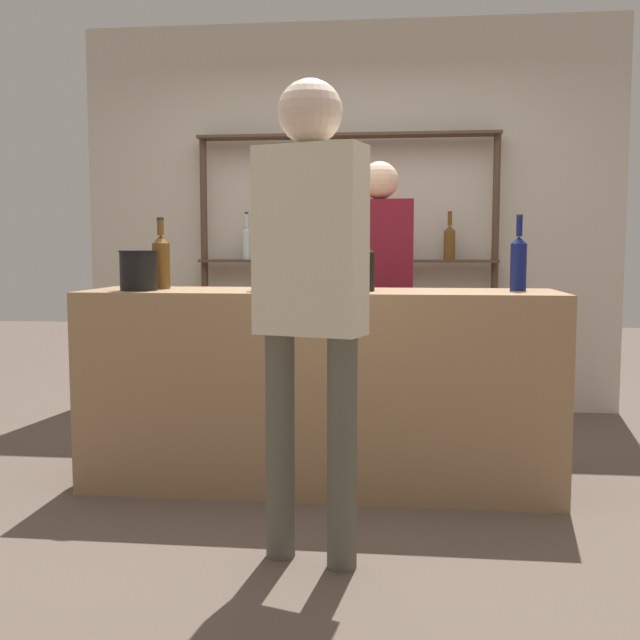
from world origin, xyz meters
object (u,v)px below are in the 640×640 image
Objects in this scene: counter_bottle_2 at (161,260)px; counter_bottle_3 at (519,262)px; counter_bottle_1 at (367,266)px; wine_glass at (347,266)px; server_behind_counter at (379,278)px; cork_jar at (295,274)px; customer_center at (310,277)px; ice_bucket at (139,270)px; counter_bottle_0 at (262,263)px.

counter_bottle_3 reaches higher than counter_bottle_2.
counter_bottle_1 is 1.06m from counter_bottle_2.
server_behind_counter reaches higher than wine_glass.
server_behind_counter is at bearing 59.93° from cork_jar.
server_behind_counter reaches higher than cork_jar.
customer_center reaches higher than counter_bottle_1.
wine_glass is at bearing 14.06° from customer_center.
counter_bottle_0 is at bearing 7.40° from ice_bucket.
ice_bucket is 0.11× the size of customer_center.
cork_jar is (0.68, 0.03, -0.07)m from counter_bottle_2.
counter_bottle_0 is at bearing -10.70° from counter_bottle_2.
ice_bucket is at bearing -172.60° from counter_bottle_0.
counter_bottle_3 reaches higher than counter_bottle_0.
counter_bottle_2 reaches higher than counter_bottle_1.
counter_bottle_1 is at bearing -20.69° from cork_jar.
counter_bottle_2 is 1.34m from customer_center.
counter_bottle_2 is 1.31m from server_behind_counter.
counter_bottle_3 reaches higher than wine_glass.
counter_bottle_1 is 0.91m from customer_center.
counter_bottle_0 reaches higher than ice_bucket.
server_behind_counter is at bearing 79.59° from wine_glass.
customer_center is 1.06× the size of server_behind_counter.
server_behind_counter is (0.40, 0.69, -0.04)m from cork_jar.
counter_bottle_2 is (-1.05, 0.10, 0.02)m from counter_bottle_1.
counter_bottle_0 is 0.42m from wine_glass.
counter_bottle_3 is at bearing -0.07° from counter_bottle_2.
counter_bottle_3 is 1.84m from ice_bucket.
counter_bottle_0 is 1.76× the size of ice_bucket.
customer_center is at bearing -93.43° from wine_glass.
counter_bottle_2 is at bearing -177.11° from cork_jar.
counter_bottle_3 reaches higher than cork_jar.
counter_bottle_2 reaches higher than counter_bottle_0.
cork_jar is 0.80m from server_behind_counter.
wine_glass is at bearing -9.84° from cork_jar.
counter_bottle_1 is 0.18× the size of customer_center.
customer_center is at bearing -40.90° from ice_bucket.
wine_glass is 1.01× the size of cork_jar.
server_behind_counter reaches higher than counter_bottle_0.
customer_center is at bearing -78.79° from cork_jar.
counter_bottle_3 is 2.35× the size of cork_jar.
customer_center reaches higher than counter_bottle_2.
counter_bottle_0 is 0.19× the size of customer_center.
counter_bottle_1 is 1.65× the size of ice_bucket.
counter_bottle_1 is 0.14m from wine_glass.
counter_bottle_3 is 0.22× the size of server_behind_counter.
counter_bottle_0 is at bearing 38.72° from customer_center.
server_behind_counter is (1.08, 0.72, -0.11)m from counter_bottle_2.
server_behind_counter is at bearing 56.73° from counter_bottle_0.
counter_bottle_2 is 1.78m from counter_bottle_3.
counter_bottle_2 is 0.69m from cork_jar.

